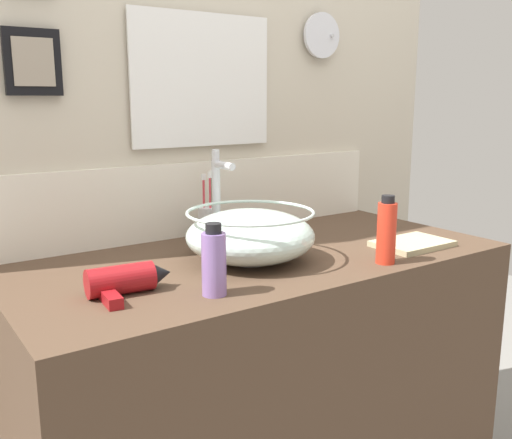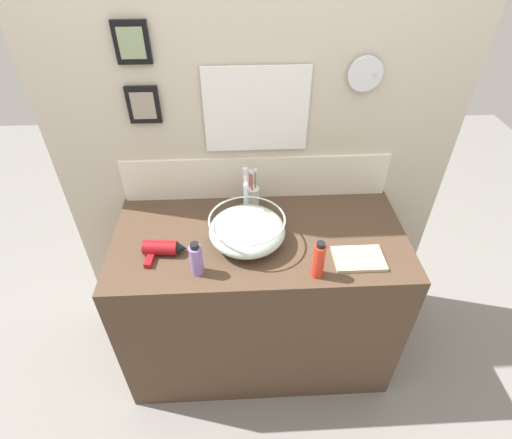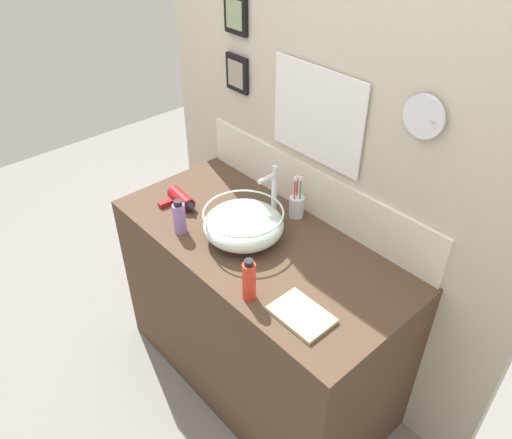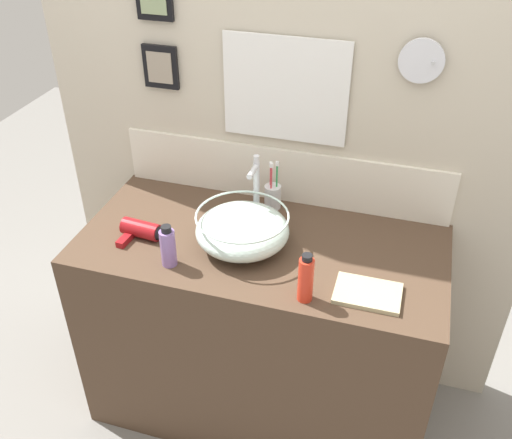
{
  "view_description": "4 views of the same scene",
  "coord_description": "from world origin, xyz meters",
  "views": [
    {
      "loc": [
        -0.85,
        -1.22,
        1.29
      ],
      "look_at": [
        -0.02,
        0.0,
        0.97
      ],
      "focal_mm": 40.0,
      "sensor_mm": 36.0,
      "label": 1
    },
    {
      "loc": [
        -0.09,
        -1.34,
        2.08
      ],
      "look_at": [
        -0.02,
        0.0,
        0.97
      ],
      "focal_mm": 28.0,
      "sensor_mm": 36.0,
      "label": 2
    },
    {
      "loc": [
        1.19,
        -1.08,
        2.17
      ],
      "look_at": [
        -0.02,
        0.0,
        0.97
      ],
      "focal_mm": 35.0,
      "sensor_mm": 36.0,
      "label": 3
    },
    {
      "loc": [
        0.46,
        -1.59,
        2.11
      ],
      "look_at": [
        -0.02,
        0.0,
        0.97
      ],
      "focal_mm": 40.0,
      "sensor_mm": 36.0,
      "label": 4
    }
  ],
  "objects": [
    {
      "name": "spray_bottle",
      "position": [
        -0.27,
        -0.2,
        0.95
      ],
      "size": [
        0.05,
        0.05,
        0.16
      ],
      "color": "#8C6BB2",
      "rests_on": "vanity_counter"
    },
    {
      "name": "ground_plane",
      "position": [
        0.0,
        0.0,
        0.0
      ],
      "size": [
        6.0,
        6.0,
        0.0
      ],
      "primitive_type": "plane",
      "color": "gray"
    },
    {
      "name": "shampoo_bottle",
      "position": [
        0.22,
        -0.24,
        0.96
      ],
      "size": [
        0.05,
        0.05,
        0.18
      ],
      "color": "red",
      "rests_on": "vanity_counter"
    },
    {
      "name": "hand_towel",
      "position": [
        0.41,
        -0.17,
        0.88
      ],
      "size": [
        0.21,
        0.15,
        0.02
      ],
      "primitive_type": "cube",
      "color": "tan",
      "rests_on": "vanity_counter"
    },
    {
      "name": "glass_bowl_sink",
      "position": [
        -0.06,
        -0.03,
        0.94
      ],
      "size": [
        0.33,
        0.33,
        0.13
      ],
      "color": "silver",
      "rests_on": "vanity_counter"
    },
    {
      "name": "hair_drier",
      "position": [
        -0.42,
        -0.09,
        0.9
      ],
      "size": [
        0.19,
        0.13,
        0.06
      ],
      "color": "maroon",
      "rests_on": "vanity_counter"
    },
    {
      "name": "toothbrush_cup",
      "position": [
        -0.02,
        0.24,
        0.92
      ],
      "size": [
        0.06,
        0.06,
        0.21
      ],
      "color": "silver",
      "rests_on": "vanity_counter"
    },
    {
      "name": "faucet",
      "position": [
        -0.06,
        0.13,
        1.03
      ],
      "size": [
        0.02,
        0.1,
        0.28
      ],
      "color": "silver",
      "rests_on": "vanity_counter"
    },
    {
      "name": "back_panel",
      "position": [
        -0.0,
        0.34,
        1.28
      ],
      "size": [
        1.91,
        0.1,
        2.56
      ],
      "color": "beige",
      "rests_on": "ground"
    },
    {
      "name": "vanity_counter",
      "position": [
        0.0,
        0.0,
        0.44
      ],
      "size": [
        1.33,
        0.63,
        0.87
      ],
      "primitive_type": "cube",
      "color": "#4C3828",
      "rests_on": "ground"
    }
  ]
}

